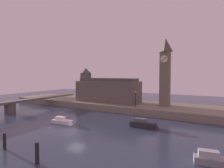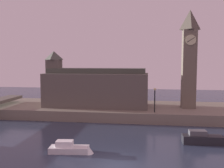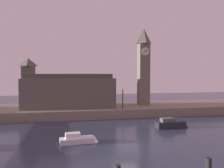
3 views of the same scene
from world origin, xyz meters
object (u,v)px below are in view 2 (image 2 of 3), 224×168
at_px(clock_tower, 189,58).
at_px(streetlamp, 155,97).
at_px(boat_ferry_white, 74,149).
at_px(boat_barge_dark, 206,139).
at_px(parliament_hall, 94,87).

bearing_deg(clock_tower, streetlamp, -139.89).
relative_size(streetlamp, boat_ferry_white, 0.78).
xyz_separation_m(streetlamp, boat_barge_dark, (5.15, -8.71, -3.15)).
distance_m(clock_tower, boat_ferry_white, 23.64).
relative_size(boat_barge_dark, boat_ferry_white, 1.08).
bearing_deg(parliament_hall, boat_ferry_white, -84.36).
bearing_deg(boat_ferry_white, clock_tower, 53.33).
xyz_separation_m(clock_tower, boat_ferry_white, (-13.10, -17.59, -8.82)).
distance_m(clock_tower, streetlamp, 8.77).
xyz_separation_m(clock_tower, parliament_hall, (-14.79, -0.46, -4.73)).
relative_size(parliament_hall, streetlamp, 4.73).
bearing_deg(streetlamp, boat_ferry_white, -120.85).
distance_m(parliament_hall, streetlamp, 10.38).
xyz_separation_m(parliament_hall, boat_barge_dark, (14.73, -12.64, -3.95)).
relative_size(parliament_hall, boat_barge_dark, 3.41).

